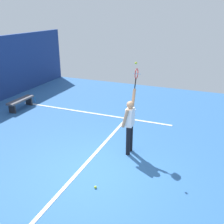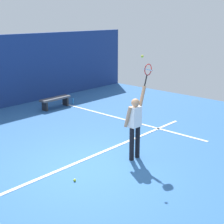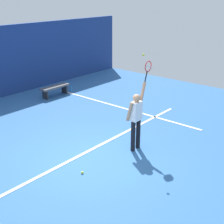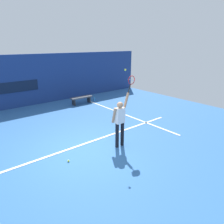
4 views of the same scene
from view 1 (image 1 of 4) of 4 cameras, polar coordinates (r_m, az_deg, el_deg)
name	(u,v)px [view 1 (image 1 of 4)]	position (r m, az deg, el deg)	size (l,w,h in m)	color
ground_plane	(93,171)	(7.33, -4.15, -12.86)	(18.00, 18.00, 0.00)	#2D609E
court_baseline	(82,168)	(7.46, -6.66, -12.20)	(10.00, 0.10, 0.01)	white
court_sideline	(90,113)	(11.17, -4.78, -0.21)	(0.10, 7.00, 0.01)	white
tennis_player	(130,123)	(7.72, 3.93, -2.36)	(0.67, 0.31, 1.98)	black
tennis_racket	(136,75)	(7.74, 5.39, 8.16)	(0.40, 0.27, 0.63)	black
tennis_ball	(136,63)	(7.28, 5.30, 10.69)	(0.07, 0.07, 0.07)	#CCE033
court_bench	(21,102)	(12.22, -19.51, 2.17)	(1.40, 0.36, 0.45)	#4C4C51
water_bottle	(35,100)	(12.98, -16.64, 2.61)	(0.07, 0.07, 0.24)	#338CD8
spare_ball	(95,187)	(6.70, -3.68, -16.19)	(0.07, 0.07, 0.07)	#CCE033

